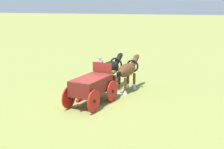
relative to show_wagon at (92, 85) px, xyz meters
name	(u,v)px	position (x,y,z in m)	size (l,w,h in m)	color
ground_plane	(91,105)	(-0.15, 0.03, -1.15)	(220.00, 220.00, 0.00)	olive
show_wagon	(92,85)	(0.00, 0.00, 0.00)	(5.82, 2.54, 2.61)	maroon
draft_horse_near	(110,69)	(3.62, -0.24, 0.25)	(3.16, 1.46, 2.27)	black
draft_horse_off	(128,71)	(3.32, -1.51, 0.24)	(3.12, 1.36, 2.27)	brown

